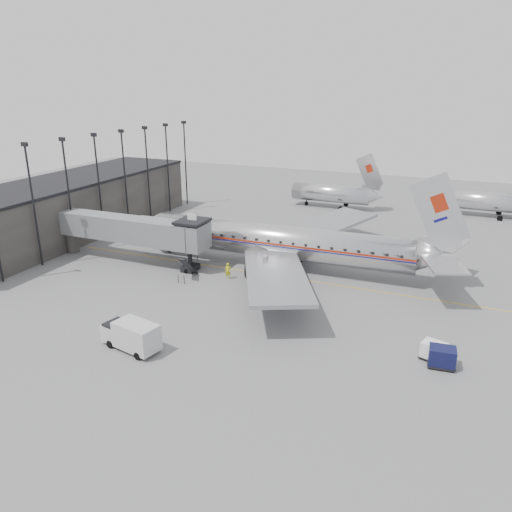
{
  "coord_description": "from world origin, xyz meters",
  "views": [
    {
      "loc": [
        20.32,
        -45.9,
        21.92
      ],
      "look_at": [
        -0.43,
        3.26,
        3.2
      ],
      "focal_mm": 35.0,
      "sensor_mm": 36.0,
      "label": 1
    }
  ],
  "objects_px": {
    "service_van": "(131,334)",
    "airliner": "(284,242)",
    "baggage_cart_navy": "(442,357)",
    "baggage_cart_white": "(434,351)",
    "ramp_worker": "(228,271)"
  },
  "relations": [
    {
      "from": "baggage_cart_white",
      "to": "ramp_worker",
      "type": "height_order",
      "value": "ramp_worker"
    },
    {
      "from": "service_van",
      "to": "ramp_worker",
      "type": "distance_m",
      "value": 17.92
    },
    {
      "from": "service_van",
      "to": "baggage_cart_navy",
      "type": "distance_m",
      "value": 25.99
    },
    {
      "from": "baggage_cart_navy",
      "to": "baggage_cart_white",
      "type": "bearing_deg",
      "value": 122.6
    },
    {
      "from": "service_van",
      "to": "baggage_cart_navy",
      "type": "height_order",
      "value": "service_van"
    },
    {
      "from": "service_van",
      "to": "baggage_cart_white",
      "type": "xyz_separation_m",
      "value": [
        24.22,
        8.25,
        -0.54
      ]
    },
    {
      "from": "airliner",
      "to": "baggage_cart_white",
      "type": "height_order",
      "value": "airliner"
    },
    {
      "from": "airliner",
      "to": "service_van",
      "type": "height_order",
      "value": "airliner"
    },
    {
      "from": "airliner",
      "to": "baggage_cart_white",
      "type": "xyz_separation_m",
      "value": [
        18.94,
        -15.67,
        -2.48
      ]
    },
    {
      "from": "service_van",
      "to": "ramp_worker",
      "type": "relative_size",
      "value": 3.04
    },
    {
      "from": "service_van",
      "to": "ramp_worker",
      "type": "xyz_separation_m",
      "value": [
        0.56,
        17.91,
        -0.4
      ]
    },
    {
      "from": "baggage_cart_navy",
      "to": "baggage_cart_white",
      "type": "height_order",
      "value": "baggage_cart_navy"
    },
    {
      "from": "service_van",
      "to": "airliner",
      "type": "bearing_deg",
      "value": 89.35
    },
    {
      "from": "service_van",
      "to": "ramp_worker",
      "type": "bearing_deg",
      "value": 100.0
    },
    {
      "from": "airliner",
      "to": "ramp_worker",
      "type": "height_order",
      "value": "airliner"
    }
  ]
}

